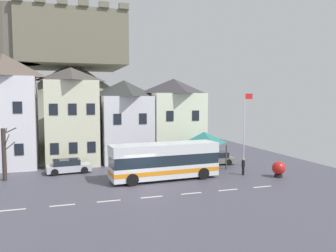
{
  "coord_description": "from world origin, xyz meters",
  "views": [
    {
      "loc": [
        -6.08,
        -25.16,
        6.98
      ],
      "look_at": [
        3.68,
        5.12,
        4.32
      ],
      "focal_mm": 36.31,
      "sensor_mm": 36.0,
      "label": 1
    }
  ],
  "objects_px": {
    "bus_shelter": "(204,138)",
    "bare_tree_00": "(4,154)",
    "transit_bus": "(164,161)",
    "parked_car_00": "(213,158)",
    "pedestrian_00": "(208,162)",
    "townhouse_01": "(72,116)",
    "hilltop_castle": "(72,96)",
    "flagpole": "(245,124)",
    "harbour_buoy": "(279,169)",
    "public_bench": "(192,159)",
    "pedestrian_01": "(243,165)",
    "townhouse_02": "(124,120)",
    "parked_car_01": "(68,166)",
    "townhouse_00": "(5,111)",
    "townhouse_03": "(173,118)"
  },
  "relations": [
    {
      "from": "parked_car_00",
      "to": "bare_tree_00",
      "type": "height_order",
      "value": "bare_tree_00"
    },
    {
      "from": "townhouse_01",
      "to": "hilltop_castle",
      "type": "distance_m",
      "value": 17.38
    },
    {
      "from": "townhouse_02",
      "to": "public_bench",
      "type": "xyz_separation_m",
      "value": [
        6.57,
        -4.11,
        -3.98
      ]
    },
    {
      "from": "bus_shelter",
      "to": "flagpole",
      "type": "distance_m",
      "value": 4.52
    },
    {
      "from": "townhouse_00",
      "to": "flagpole",
      "type": "relative_size",
      "value": 1.51
    },
    {
      "from": "parked_car_01",
      "to": "pedestrian_00",
      "type": "xyz_separation_m",
      "value": [
        12.83,
        -2.99,
        0.21
      ]
    },
    {
      "from": "parked_car_01",
      "to": "pedestrian_01",
      "type": "height_order",
      "value": "pedestrian_01"
    },
    {
      "from": "townhouse_01",
      "to": "transit_bus",
      "type": "height_order",
      "value": "townhouse_01"
    },
    {
      "from": "transit_bus",
      "to": "harbour_buoy",
      "type": "relative_size",
      "value": 6.7
    },
    {
      "from": "hilltop_castle",
      "to": "transit_bus",
      "type": "bearing_deg",
      "value": -76.48
    },
    {
      "from": "townhouse_02",
      "to": "pedestrian_01",
      "type": "relative_size",
      "value": 5.77
    },
    {
      "from": "townhouse_01",
      "to": "hilltop_castle",
      "type": "xyz_separation_m",
      "value": [
        0.72,
        17.24,
        2.11
      ]
    },
    {
      "from": "hilltop_castle",
      "to": "public_bench",
      "type": "height_order",
      "value": "hilltop_castle"
    },
    {
      "from": "bus_shelter",
      "to": "parked_car_00",
      "type": "bearing_deg",
      "value": 33.99
    },
    {
      "from": "hilltop_castle",
      "to": "pedestrian_01",
      "type": "xyz_separation_m",
      "value": [
        13.75,
        -27.51,
        -6.26
      ]
    },
    {
      "from": "parked_car_00",
      "to": "pedestrian_00",
      "type": "relative_size",
      "value": 2.88
    },
    {
      "from": "townhouse_00",
      "to": "public_bench",
      "type": "relative_size",
      "value": 7.38
    },
    {
      "from": "harbour_buoy",
      "to": "bare_tree_00",
      "type": "relative_size",
      "value": 0.31
    },
    {
      "from": "townhouse_01",
      "to": "townhouse_03",
      "type": "bearing_deg",
      "value": 1.7
    },
    {
      "from": "townhouse_00",
      "to": "townhouse_02",
      "type": "bearing_deg",
      "value": 3.43
    },
    {
      "from": "transit_bus",
      "to": "pedestrian_01",
      "type": "height_order",
      "value": "transit_bus"
    },
    {
      "from": "pedestrian_00",
      "to": "public_bench",
      "type": "height_order",
      "value": "pedestrian_00"
    },
    {
      "from": "transit_bus",
      "to": "pedestrian_01",
      "type": "bearing_deg",
      "value": -7.82
    },
    {
      "from": "townhouse_01",
      "to": "transit_bus",
      "type": "xyz_separation_m",
      "value": [
        7.2,
        -9.69,
        -3.49
      ]
    },
    {
      "from": "townhouse_03",
      "to": "townhouse_01",
      "type": "bearing_deg",
      "value": -178.3
    },
    {
      "from": "townhouse_01",
      "to": "public_bench",
      "type": "xyz_separation_m",
      "value": [
        12.26,
        -3.54,
        -4.59
      ]
    },
    {
      "from": "hilltop_castle",
      "to": "parked_car_01",
      "type": "xyz_separation_m",
      "value": [
        -1.3,
        -21.78,
        -6.54
      ]
    },
    {
      "from": "townhouse_03",
      "to": "transit_bus",
      "type": "xyz_separation_m",
      "value": [
        -4.22,
        -10.02,
        -3.01
      ]
    },
    {
      "from": "transit_bus",
      "to": "public_bench",
      "type": "height_order",
      "value": "transit_bus"
    },
    {
      "from": "bus_shelter",
      "to": "bare_tree_00",
      "type": "bearing_deg",
      "value": 180.0
    },
    {
      "from": "townhouse_02",
      "to": "bare_tree_00",
      "type": "height_order",
      "value": "townhouse_02"
    },
    {
      "from": "townhouse_03",
      "to": "flagpole",
      "type": "relative_size",
      "value": 1.23
    },
    {
      "from": "townhouse_01",
      "to": "flagpole",
      "type": "bearing_deg",
      "value": -21.1
    },
    {
      "from": "pedestrian_00",
      "to": "pedestrian_01",
      "type": "distance_m",
      "value": 3.53
    },
    {
      "from": "transit_bus",
      "to": "bus_shelter",
      "type": "bearing_deg",
      "value": 32.06
    },
    {
      "from": "public_bench",
      "to": "harbour_buoy",
      "type": "xyz_separation_m",
      "value": [
        4.71,
        -8.47,
        0.31
      ]
    },
    {
      "from": "townhouse_01",
      "to": "bus_shelter",
      "type": "xyz_separation_m",
      "value": [
        12.53,
        -5.91,
        -2.09
      ]
    },
    {
      "from": "transit_bus",
      "to": "harbour_buoy",
      "type": "bearing_deg",
      "value": -16.61
    },
    {
      "from": "townhouse_03",
      "to": "parked_car_01",
      "type": "bearing_deg",
      "value": -157.87
    },
    {
      "from": "transit_bus",
      "to": "public_bench",
      "type": "distance_m",
      "value": 8.03
    },
    {
      "from": "townhouse_00",
      "to": "public_bench",
      "type": "bearing_deg",
      "value": -10.31
    },
    {
      "from": "townhouse_03",
      "to": "public_bench",
      "type": "distance_m",
      "value": 5.72
    },
    {
      "from": "townhouse_03",
      "to": "pedestrian_00",
      "type": "distance_m",
      "value": 8.75
    },
    {
      "from": "townhouse_00",
      "to": "pedestrian_00",
      "type": "xyz_separation_m",
      "value": [
        18.61,
        -7.37,
        -4.8
      ]
    },
    {
      "from": "hilltop_castle",
      "to": "bus_shelter",
      "type": "distance_m",
      "value": 26.33
    },
    {
      "from": "parked_car_00",
      "to": "pedestrian_00",
      "type": "height_order",
      "value": "pedestrian_00"
    },
    {
      "from": "parked_car_00",
      "to": "flagpole",
      "type": "xyz_separation_m",
      "value": [
        2.77,
        -1.59,
        3.66
      ]
    },
    {
      "from": "townhouse_03",
      "to": "hilltop_castle",
      "type": "distance_m",
      "value": 20.17
    },
    {
      "from": "townhouse_03",
      "to": "transit_bus",
      "type": "bearing_deg",
      "value": -112.82
    },
    {
      "from": "harbour_buoy",
      "to": "pedestrian_01",
      "type": "bearing_deg",
      "value": 145.11
    }
  ]
}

